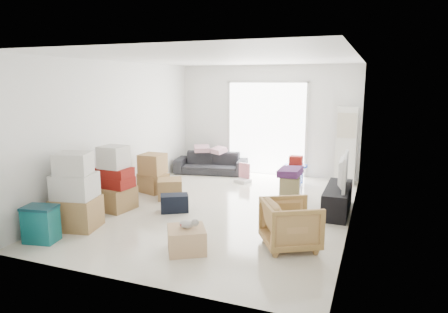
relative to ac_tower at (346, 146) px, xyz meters
name	(u,v)px	position (x,y,z in m)	size (l,w,h in m)	color
room_shell	(223,136)	(-1.95, -2.65, 0.48)	(4.98, 6.48, 3.18)	silver
sliding_door	(266,125)	(-1.95, 0.33, 0.37)	(2.10, 0.04, 2.33)	white
ac_tower	(346,146)	(0.00, 0.00, 0.00)	(0.45, 0.30, 1.75)	silver
tv_console	(337,199)	(0.05, -2.14, -0.64)	(0.41, 1.38, 0.46)	black
television	(338,183)	(0.05, -2.14, -0.35)	(1.03, 0.59, 0.14)	black
sofa	(211,160)	(-3.25, -0.15, -0.52)	(1.80, 0.53, 0.70)	#2A2A2F
pillow_left	(202,143)	(-3.52, -0.12, -0.11)	(0.38, 0.30, 0.12)	#E0A3B9
pillow_right	(219,144)	(-3.03, -0.18, -0.12)	(0.32, 0.26, 0.11)	#E0A3B9
armchair	(291,222)	(-0.42, -3.98, -0.50)	(0.73, 0.68, 0.75)	tan
storage_bins	(41,224)	(-3.85, -5.09, -0.60)	(0.52, 0.41, 0.54)	#106063
box_stack_a	(76,195)	(-3.75, -4.46, -0.33)	(0.77, 0.68, 1.23)	#9C7A46
box_stack_b	(115,182)	(-3.75, -3.44, -0.36)	(0.67, 0.65, 1.18)	#9C7A46
box_stack_c	(153,174)	(-3.72, -2.18, -0.48)	(0.65, 0.59, 0.81)	#9C7A46
loose_box	(170,189)	(-3.16, -2.47, -0.68)	(0.47, 0.47, 0.39)	#9C7A46
duffel_bag	(174,203)	(-2.69, -3.18, -0.72)	(0.49, 0.29, 0.31)	black
ottoman	(290,186)	(-0.96, -1.44, -0.68)	(0.39, 0.39, 0.39)	olive
blanket	(290,174)	(-0.96, -1.44, -0.41)	(0.43, 0.43, 0.14)	#482154
kids_table	(296,164)	(-1.03, -0.48, -0.41)	(0.53, 0.53, 0.65)	#0E32B1
toy_walker	(243,177)	(-2.20, -0.71, -0.75)	(0.40, 0.39, 0.43)	silver
wood_crate	(187,240)	(-1.72, -4.62, -0.71)	(0.50, 0.50, 0.33)	tan
plush_bunny	(189,224)	(-1.69, -4.62, -0.48)	(0.27, 0.15, 0.14)	#B2ADA8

